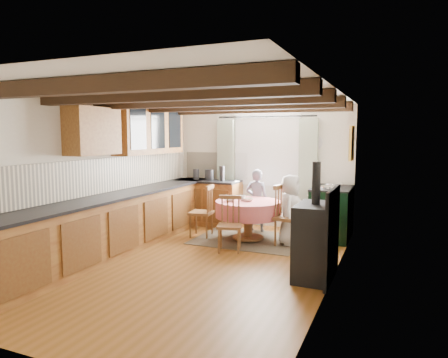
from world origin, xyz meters
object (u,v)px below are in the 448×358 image
at_px(aga_range, 332,212).
at_px(child_right, 290,210).
at_px(child_far, 257,200).
at_px(cup, 243,198).
at_px(chair_right, 289,216).
at_px(dining_table, 248,220).
at_px(chair_near, 230,224).
at_px(cast_iron_stove, 315,221).
at_px(chair_left, 201,211).

bearing_deg(aga_range, child_right, -128.33).
distance_m(aga_range, child_far, 1.40).
bearing_deg(aga_range, cup, -153.83).
height_order(chair_right, child_far, child_far).
xyz_separation_m(dining_table, cup, (-0.10, -0.00, 0.39)).
height_order(aga_range, child_far, child_far).
height_order(chair_near, chair_right, chair_right).
xyz_separation_m(chair_near, cast_iron_stove, (1.47, -0.70, 0.31)).
height_order(aga_range, cup, aga_range).
bearing_deg(dining_table, chair_right, -7.44).
relative_size(dining_table, chair_near, 1.30).
height_order(dining_table, aga_range, aga_range).
bearing_deg(dining_table, chair_left, -173.76).
distance_m(chair_left, aga_range, 2.34).
bearing_deg(cast_iron_stove, chair_left, 149.10).
bearing_deg(chair_left, cast_iron_stove, 50.99).
distance_m(aga_range, child_right, 0.93).
bearing_deg(child_right, cast_iron_stove, -160.55).
distance_m(aga_range, cup, 1.62).
relative_size(chair_left, child_far, 0.79).
relative_size(dining_table, cast_iron_stove, 0.76).
xyz_separation_m(cast_iron_stove, child_right, (-0.68, 1.45, -0.16)).
height_order(chair_right, child_right, child_right).
bearing_deg(child_right, aga_range, -44.10).
height_order(child_right, cup, child_right).
bearing_deg(cast_iron_stove, child_right, 115.22).
height_order(child_far, cup, child_far).
bearing_deg(cup, chair_right, -6.33).
height_order(chair_left, aga_range, chair_left).
height_order(dining_table, cup, cup).
xyz_separation_m(chair_near, child_far, (-0.03, 1.45, 0.16)).
height_order(cast_iron_stove, child_right, cast_iron_stove).
relative_size(chair_near, cast_iron_stove, 0.58).
xyz_separation_m(aga_range, cast_iron_stove, (0.11, -2.18, 0.28)).
distance_m(dining_table, chair_right, 0.78).
distance_m(chair_near, chair_left, 1.08).
xyz_separation_m(dining_table, cast_iron_stove, (1.44, -1.48, 0.41)).
bearing_deg(cup, child_far, 86.96).
height_order(chair_left, cast_iron_stove, cast_iron_stove).
relative_size(cast_iron_stove, child_far, 1.26).
distance_m(child_far, cup, 0.69).
height_order(chair_right, cast_iron_stove, cast_iron_stove).
distance_m(aga_range, cast_iron_stove, 2.20).
bearing_deg(child_right, cup, 82.73).
relative_size(chair_right, cast_iron_stove, 0.68).
height_order(dining_table, chair_left, chair_left).
distance_m(dining_table, child_right, 0.79).
relative_size(child_far, child_right, 1.01).
bearing_deg(dining_table, child_far, 95.86).
bearing_deg(chair_left, cup, 88.72).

